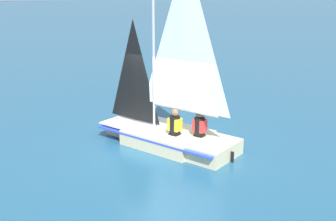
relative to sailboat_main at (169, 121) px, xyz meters
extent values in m
plane|color=#235675|center=(0.04, 0.02, -0.71)|extent=(260.00, 260.00, 0.00)
cube|color=beige|center=(0.04, 0.02, -0.50)|extent=(2.80, 2.64, 0.42)
cube|color=beige|center=(1.36, 0.89, -0.50)|extent=(1.29, 1.29, 0.42)
cube|color=beige|center=(-1.29, -0.84, -0.50)|extent=(1.57, 1.71, 0.42)
cube|color=blue|center=(0.04, 0.02, -0.36)|extent=(4.27, 3.61, 0.05)
cube|color=silver|center=(0.97, 0.64, -0.26)|extent=(2.38, 2.30, 0.04)
cylinder|color=#B7B7BC|center=(0.46, 0.30, 2.22)|extent=(0.08, 0.08, 5.00)
cylinder|color=#B7B7BC|center=(-0.44, -0.29, 0.44)|extent=(1.84, 1.24, 0.07)
pyramid|color=white|center=(-0.44, -0.29, 2.53)|extent=(1.74, 1.16, 4.12)
pyramid|color=black|center=(1.10, 0.72, 1.31)|extent=(1.18, 0.79, 2.99)
cube|color=black|center=(-1.73, -1.13, -0.56)|extent=(0.08, 0.07, 0.30)
cube|color=black|center=(-0.34, -0.04, -0.48)|extent=(0.37, 0.35, 0.45)
cylinder|color=black|center=(-0.34, -0.04, 0.00)|extent=(0.42, 0.42, 0.50)
cube|color=yellow|center=(-0.34, -0.04, 0.02)|extent=(0.43, 0.40, 0.35)
sphere|color=brown|center=(-0.34, -0.04, 0.35)|extent=(0.22, 0.22, 0.22)
cube|color=black|center=(-0.67, -0.65, -0.48)|extent=(0.37, 0.35, 0.45)
cylinder|color=black|center=(-0.67, -0.65, 0.00)|extent=(0.42, 0.42, 0.50)
cube|color=red|center=(-0.67, -0.65, 0.02)|extent=(0.43, 0.40, 0.35)
sphere|color=brown|center=(-0.67, -0.65, 0.35)|extent=(0.22, 0.22, 0.22)
cylinder|color=red|center=(-0.67, -0.65, 0.43)|extent=(0.29, 0.29, 0.06)
camera|label=1|loc=(-10.74, 3.76, 3.71)|focal=45.00mm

